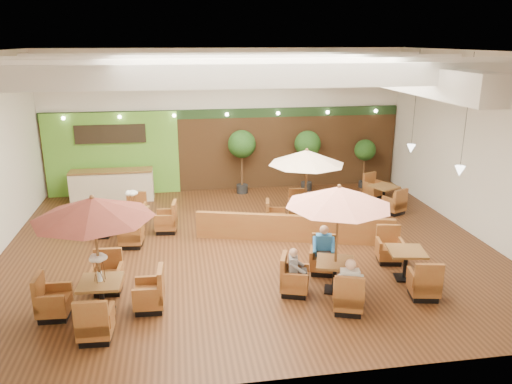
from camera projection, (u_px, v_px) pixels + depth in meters
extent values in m
plane|color=#381E0F|center=(249.00, 246.00, 14.60)|extent=(14.00, 14.00, 0.00)
cube|color=silver|center=(226.00, 121.00, 19.46)|extent=(14.00, 0.04, 5.50)
cube|color=silver|center=(301.00, 235.00, 8.13)|extent=(14.00, 0.04, 5.50)
cube|color=silver|center=(480.00, 146.00, 14.85)|extent=(0.04, 12.00, 5.50)
cube|color=white|center=(248.00, 52.00, 12.99)|extent=(14.00, 12.00, 0.04)
cube|color=brown|center=(227.00, 150.00, 19.74)|extent=(13.90, 0.10, 3.20)
cube|color=#1E3819|center=(226.00, 114.00, 19.30)|extent=(13.90, 0.12, 0.35)
cube|color=#5EA530|center=(112.00, 154.00, 19.02)|extent=(5.00, 0.08, 3.20)
cube|color=black|center=(110.00, 134.00, 18.71)|extent=(2.60, 0.08, 0.70)
cube|color=white|center=(374.00, 72.00, 13.67)|extent=(0.60, 11.00, 0.60)
cube|color=white|center=(278.00, 76.00, 9.31)|extent=(13.60, 0.12, 0.45)
cube|color=white|center=(255.00, 68.00, 11.86)|extent=(13.60, 0.12, 0.45)
cube|color=white|center=(241.00, 63.00, 14.32)|extent=(13.60, 0.12, 0.45)
cube|color=white|center=(231.00, 59.00, 16.87)|extent=(13.60, 0.12, 0.45)
cylinder|color=black|center=(467.00, 113.00, 13.39)|extent=(0.01, 0.01, 3.20)
cone|color=white|center=(460.00, 171.00, 13.86)|extent=(0.28, 0.28, 0.28)
cylinder|color=black|center=(415.00, 100.00, 16.22)|extent=(0.01, 0.01, 3.20)
cone|color=white|center=(411.00, 149.00, 16.69)|extent=(0.28, 0.28, 0.28)
sphere|color=#FFEAC6|center=(63.00, 118.00, 18.18)|extent=(0.14, 0.14, 0.14)
sphere|color=#FFEAC6|center=(120.00, 117.00, 18.48)|extent=(0.14, 0.14, 0.14)
sphere|color=#FFEAC6|center=(174.00, 116.00, 18.79)|extent=(0.14, 0.14, 0.14)
sphere|color=#FFEAC6|center=(227.00, 114.00, 19.09)|extent=(0.14, 0.14, 0.14)
sphere|color=#FFEAC6|center=(278.00, 113.00, 19.39)|extent=(0.14, 0.14, 0.14)
sphere|color=#FFEAC6|center=(328.00, 112.00, 19.69)|extent=(0.14, 0.14, 0.14)
sphere|color=#FFEAC6|center=(376.00, 111.00, 19.99)|extent=(0.14, 0.14, 0.14)
cube|color=beige|center=(112.00, 186.00, 18.59)|extent=(3.00, 0.70, 1.10)
cube|color=brown|center=(111.00, 171.00, 18.42)|extent=(3.00, 0.75, 0.06)
cube|color=brown|center=(294.00, 228.00, 14.86)|extent=(5.73, 1.79, 0.82)
cube|color=brown|center=(100.00, 282.00, 10.80)|extent=(0.94, 0.94, 0.06)
cylinder|color=black|center=(102.00, 298.00, 10.91)|extent=(0.11, 0.11, 0.70)
cube|color=black|center=(104.00, 313.00, 11.02)|extent=(0.50, 0.50, 0.04)
cube|color=brown|center=(96.00, 326.00, 9.98)|extent=(0.69, 0.69, 0.34)
cube|color=brown|center=(93.00, 319.00, 9.63)|extent=(0.66, 0.14, 0.74)
cube|color=brown|center=(79.00, 317.00, 9.89)|extent=(0.11, 0.59, 0.30)
cube|color=brown|center=(110.00, 315.00, 9.95)|extent=(0.11, 0.59, 0.30)
cube|color=black|center=(97.00, 336.00, 10.05)|extent=(0.61, 0.61, 0.15)
cube|color=brown|center=(108.00, 280.00, 11.89)|extent=(0.69, 0.69, 0.34)
cube|color=brown|center=(108.00, 263.00, 12.05)|extent=(0.66, 0.14, 0.74)
cube|color=brown|center=(120.00, 271.00, 11.86)|extent=(0.11, 0.59, 0.30)
cube|color=brown|center=(94.00, 272.00, 11.79)|extent=(0.11, 0.59, 0.30)
cube|color=black|center=(109.00, 289.00, 11.96)|extent=(0.61, 0.61, 0.15)
cube|color=brown|center=(54.00, 304.00, 10.78)|extent=(0.69, 0.69, 0.34)
cube|color=brown|center=(66.00, 290.00, 10.74)|extent=(0.14, 0.66, 0.74)
cube|color=brown|center=(57.00, 289.00, 11.01)|extent=(0.59, 0.11, 0.30)
cube|color=brown|center=(49.00, 303.00, 10.43)|extent=(0.59, 0.11, 0.30)
cube|color=black|center=(55.00, 314.00, 10.85)|extent=(0.61, 0.61, 0.15)
cube|color=brown|center=(149.00, 297.00, 11.09)|extent=(0.69, 0.69, 0.34)
cube|color=brown|center=(135.00, 285.00, 10.94)|extent=(0.14, 0.66, 0.74)
cube|color=brown|center=(147.00, 295.00, 10.73)|extent=(0.59, 0.11, 0.30)
cube|color=brown|center=(150.00, 282.00, 11.32)|extent=(0.59, 0.11, 0.30)
cube|color=black|center=(150.00, 307.00, 11.16)|extent=(0.61, 0.61, 0.15)
cylinder|color=brown|center=(98.00, 259.00, 10.64)|extent=(0.06, 0.06, 2.65)
cone|color=#552119|center=(93.00, 208.00, 10.30)|extent=(2.55, 2.55, 0.45)
sphere|color=brown|center=(92.00, 197.00, 10.23)|extent=(0.10, 0.10, 0.10)
cylinder|color=silver|center=(100.00, 276.00, 10.76)|extent=(0.10, 0.10, 0.22)
cube|color=brown|center=(335.00, 262.00, 11.81)|extent=(1.11, 1.11, 0.06)
cylinder|color=black|center=(335.00, 276.00, 11.92)|extent=(0.10, 0.10, 0.68)
cube|color=black|center=(334.00, 290.00, 12.02)|extent=(0.59, 0.59, 0.04)
cube|color=brown|center=(348.00, 299.00, 11.01)|extent=(0.81, 0.81, 0.33)
cube|color=brown|center=(357.00, 292.00, 10.70)|extent=(0.64, 0.30, 0.72)
cube|color=brown|center=(335.00, 290.00, 11.00)|extent=(0.26, 0.56, 0.29)
cube|color=brown|center=(362.00, 292.00, 10.91)|extent=(0.26, 0.56, 0.29)
cube|color=black|center=(348.00, 309.00, 11.08)|extent=(0.72, 0.72, 0.14)
cube|color=brown|center=(323.00, 262.00, 12.86)|extent=(0.81, 0.81, 0.33)
cube|color=brown|center=(317.00, 247.00, 13.00)|extent=(0.64, 0.30, 0.72)
cube|color=brown|center=(335.00, 255.00, 12.76)|extent=(0.26, 0.56, 0.29)
cube|color=brown|center=(312.00, 254.00, 12.85)|extent=(0.26, 0.56, 0.29)
cube|color=black|center=(323.00, 270.00, 12.93)|extent=(0.72, 0.72, 0.14)
cube|color=brown|center=(295.00, 282.00, 11.79)|extent=(0.81, 0.81, 0.33)
cube|color=brown|center=(305.00, 268.00, 11.82)|extent=(0.30, 0.64, 0.72)
cube|color=brown|center=(296.00, 269.00, 12.01)|extent=(0.56, 0.26, 0.29)
cube|color=brown|center=(294.00, 280.00, 11.45)|extent=(0.56, 0.26, 0.29)
cube|color=black|center=(294.00, 291.00, 11.86)|extent=(0.72, 0.72, 0.14)
cylinder|color=brown|center=(336.00, 241.00, 11.65)|extent=(0.06, 0.06, 2.58)
cone|color=#F78C77|center=(339.00, 196.00, 11.33)|extent=(2.48, 2.48, 0.45)
sphere|color=brown|center=(339.00, 186.00, 11.26)|extent=(0.10, 0.10, 0.10)
cube|color=brown|center=(305.00, 206.00, 15.86)|extent=(1.00, 1.00, 0.06)
cylinder|color=black|center=(305.00, 217.00, 15.97)|extent=(0.10, 0.10, 0.66)
cube|color=black|center=(304.00, 227.00, 16.07)|extent=(0.53, 0.53, 0.04)
cube|color=brown|center=(313.00, 229.00, 15.09)|extent=(0.73, 0.73, 0.32)
cube|color=brown|center=(317.00, 223.00, 14.77)|extent=(0.63, 0.22, 0.70)
cube|color=brown|center=(303.00, 223.00, 15.04)|extent=(0.19, 0.56, 0.28)
cube|color=brown|center=(322.00, 223.00, 15.02)|extent=(0.19, 0.56, 0.28)
cube|color=black|center=(312.00, 236.00, 15.16)|extent=(0.65, 0.65, 0.14)
cube|color=brown|center=(298.00, 209.00, 16.88)|extent=(0.73, 0.73, 0.32)
cube|color=brown|center=(295.00, 198.00, 17.03)|extent=(0.63, 0.22, 0.70)
cube|color=brown|center=(306.00, 204.00, 16.81)|extent=(0.19, 0.56, 0.28)
cube|color=brown|center=(289.00, 203.00, 16.84)|extent=(0.19, 0.56, 0.28)
cube|color=black|center=(298.00, 215.00, 16.95)|extent=(0.65, 0.65, 0.14)
cube|color=brown|center=(276.00, 220.00, 15.84)|extent=(0.73, 0.73, 0.32)
cube|color=brown|center=(283.00, 210.00, 15.84)|extent=(0.22, 0.63, 0.70)
cube|color=brown|center=(276.00, 211.00, 16.06)|extent=(0.56, 0.19, 0.28)
cube|color=brown|center=(276.00, 217.00, 15.51)|extent=(0.56, 0.19, 0.28)
cube|color=black|center=(276.00, 227.00, 15.91)|extent=(0.65, 0.65, 0.14)
cube|color=brown|center=(333.00, 217.00, 16.13)|extent=(0.73, 0.73, 0.32)
cube|color=brown|center=(327.00, 209.00, 15.96)|extent=(0.22, 0.63, 0.70)
cube|color=brown|center=(335.00, 214.00, 15.79)|extent=(0.56, 0.19, 0.28)
cube|color=brown|center=(333.00, 208.00, 16.35)|extent=(0.56, 0.19, 0.28)
cube|color=black|center=(333.00, 224.00, 16.20)|extent=(0.65, 0.65, 0.14)
cylinder|color=brown|center=(306.00, 190.00, 15.71)|extent=(0.06, 0.06, 2.50)
cone|color=beige|center=(307.00, 157.00, 15.39)|extent=(2.40, 2.40, 0.45)
sphere|color=brown|center=(307.00, 150.00, 15.33)|extent=(0.10, 0.10, 0.10)
cube|color=brown|center=(133.00, 211.00, 15.30)|extent=(0.98, 0.98, 0.06)
cylinder|color=black|center=(134.00, 222.00, 15.41)|extent=(0.10, 0.10, 0.69)
cube|color=black|center=(134.00, 233.00, 15.52)|extent=(0.52, 0.52, 0.04)
cube|color=brown|center=(131.00, 237.00, 14.49)|extent=(0.72, 0.72, 0.33)
cube|color=brown|center=(131.00, 230.00, 14.15)|extent=(0.66, 0.18, 0.73)
cube|color=brown|center=(120.00, 230.00, 14.42)|extent=(0.15, 0.58, 0.29)
cube|color=brown|center=(141.00, 230.00, 14.45)|extent=(0.15, 0.58, 0.29)
cube|color=black|center=(132.00, 244.00, 14.57)|extent=(0.64, 0.64, 0.15)
cube|color=brown|center=(136.00, 214.00, 16.37)|extent=(0.72, 0.72, 0.33)
cube|color=brown|center=(135.00, 202.00, 16.53)|extent=(0.66, 0.18, 0.73)
cube|color=brown|center=(145.00, 208.00, 16.32)|extent=(0.15, 0.58, 0.29)
cube|color=brown|center=(126.00, 208.00, 16.30)|extent=(0.15, 0.58, 0.29)
cube|color=black|center=(137.00, 221.00, 16.44)|extent=(0.64, 0.64, 0.15)
cube|color=brown|center=(101.00, 226.00, 15.28)|extent=(0.72, 0.72, 0.33)
cube|color=brown|center=(109.00, 216.00, 15.26)|extent=(0.18, 0.66, 0.73)
cube|color=brown|center=(102.00, 217.00, 15.51)|extent=(0.58, 0.15, 0.29)
cube|color=brown|center=(97.00, 223.00, 14.93)|extent=(0.58, 0.15, 0.29)
cube|color=black|center=(101.00, 234.00, 15.35)|extent=(0.64, 0.64, 0.15)
cube|color=brown|center=(166.00, 223.00, 15.58)|extent=(0.72, 0.72, 0.33)
cube|color=brown|center=(157.00, 214.00, 15.42)|extent=(0.18, 0.66, 0.73)
cube|color=brown|center=(165.00, 220.00, 15.23)|extent=(0.58, 0.15, 0.29)
cube|color=brown|center=(167.00, 213.00, 15.81)|extent=(0.58, 0.15, 0.29)
cube|color=black|center=(167.00, 230.00, 15.65)|extent=(0.64, 0.64, 0.15)
cylinder|color=silver|center=(132.00, 207.00, 15.26)|extent=(0.10, 0.10, 0.22)
cube|color=brown|center=(407.00, 251.00, 12.42)|extent=(1.03, 1.03, 0.06)
cylinder|color=black|center=(405.00, 265.00, 12.53)|extent=(0.10, 0.10, 0.68)
cube|color=black|center=(404.00, 278.00, 12.64)|extent=(0.55, 0.55, 0.04)
cube|color=brown|center=(424.00, 286.00, 11.62)|extent=(0.75, 0.75, 0.33)
cube|color=brown|center=(433.00, 278.00, 11.29)|extent=(0.65, 0.22, 0.73)
cube|color=brown|center=(412.00, 277.00, 11.57)|extent=(0.19, 0.58, 0.29)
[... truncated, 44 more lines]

